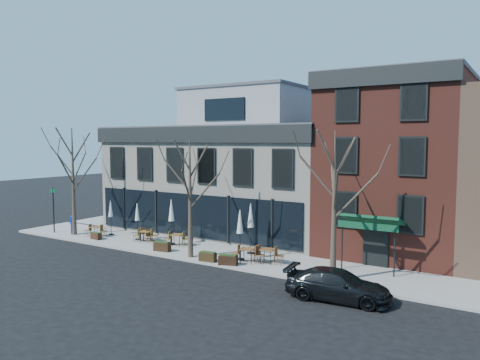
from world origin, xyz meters
The scene contains 26 objects.
ground centered at (0.00, 0.00, 0.00)m, with size 120.00×120.00×0.00m, color black.
sidewalk_front centered at (3.25, -2.15, 0.07)m, with size 33.50×4.70×0.15m, color gray.
sidewalk_side centered at (-11.25, 6.00, 0.07)m, with size 4.50×12.00×0.15m, color gray.
corner_building centered at (0.07, 5.07, 4.72)m, with size 18.39×10.39×11.10m.
red_brick_building centered at (13.00, 4.98, 5.64)m, with size 8.20×11.78×11.18m.
tree_corner centered at (-8.49, -3.20, 4.25)m, with size 3.93×3.98×7.92m.
tree_mid centered at (3.01, -3.90, 3.79)m, with size 3.50×3.55×7.04m.
tree_right centered at (12.01, -3.90, 4.02)m, with size 3.72×3.77×7.48m.
sign_pole centered at (-10.50, -3.50, 2.07)m, with size 0.50×0.10×3.40m.
parked_sedan centered at (13.07, -6.08, 0.68)m, with size 1.92×4.71×1.37m, color black.
call_box centered at (-8.76, -3.20, 0.91)m, with size 0.28×0.28×1.44m.
cafe_set_0 centered at (-6.56, -2.87, 0.61)m, with size 1.74×0.95×0.89m.
cafe_set_1 centered at (-2.53, -1.95, 0.58)m, with size 1.63×0.96×0.85m.
cafe_set_2 centered at (-2.30, -2.21, 0.62)m, with size 1.76×1.08×0.91m.
cafe_set_3 centered at (0.36, -2.04, 0.64)m, with size 1.85×1.06×0.95m.
cafe_set_4 centered at (6.60, -3.23, 0.67)m, with size 1.97×0.94×1.01m.
cafe_set_5 centered at (7.61, -2.71, 0.67)m, with size 1.95×0.86×1.01m.
umbrella_0 centered at (-6.15, -1.80, 1.96)m, with size 0.41×0.41×2.57m.
umbrella_1 centered at (-3.21, -2.04, 1.99)m, with size 0.42×0.42×2.61m.
umbrella_2 centered at (-0.17, -1.93, 2.30)m, with size 0.49×0.49×3.05m.
umbrella_3 centered at (5.86, -2.86, 2.25)m, with size 0.48×0.48×2.98m.
umbrella_4 centered at (5.63, -1.26, 2.36)m, with size 0.50×0.50×3.13m.
planter_0 centered at (-5.81, -3.50, 0.40)m, with size 0.93×0.45×0.50m.
planter_1 centered at (0.55, -3.70, 0.45)m, with size 1.14×0.60×0.60m.
planter_2 centered at (4.49, -4.20, 0.43)m, with size 1.05×0.51×0.57m.
planter_3 centered at (5.91, -4.20, 0.44)m, with size 1.13×0.69×0.59m.
Camera 1 is at (20.25, -25.69, 7.13)m, focal length 35.00 mm.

